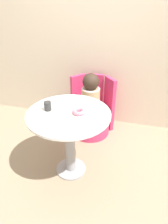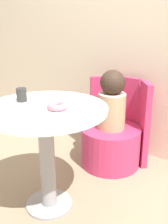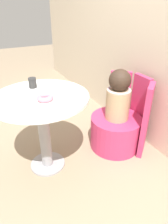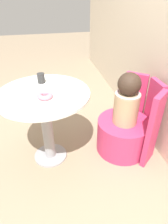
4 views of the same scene
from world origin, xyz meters
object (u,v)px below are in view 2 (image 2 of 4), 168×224
object	(u,v)px
tub_chair	(110,146)
child_figure	(112,101)
donut	(57,106)
round_table	(46,132)
cup	(22,95)

from	to	relation	value
tub_chair	child_figure	distance (m)	0.42
child_figure	donut	world-z (taller)	child_figure
donut	tub_chair	bearing A→B (deg)	94.66
round_table	child_figure	distance (m)	0.75
cup	donut	bearing A→B (deg)	3.53
child_figure	cup	size ratio (longest dim) A/B	5.73
round_table	tub_chair	world-z (taller)	round_table
child_figure	tub_chair	bearing A→B (deg)	180.00
round_table	cup	distance (m)	0.30
tub_chair	round_table	bearing A→B (deg)	-92.77
cup	tub_chair	bearing A→B (deg)	72.35
tub_chair	child_figure	world-z (taller)	child_figure
child_figure	donut	size ratio (longest dim) A/B	4.05
child_figure	donut	distance (m)	0.75
child_figure	cup	distance (m)	0.81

